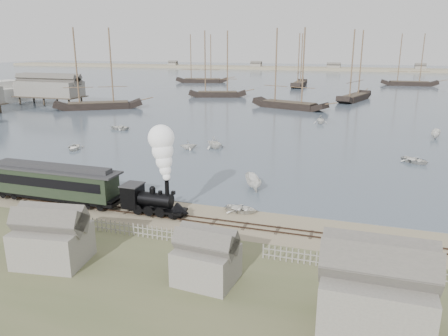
% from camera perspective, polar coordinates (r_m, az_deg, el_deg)
% --- Properties ---
extents(ground, '(600.00, 600.00, 0.00)m').
position_cam_1_polar(ground, '(42.39, 0.82, -6.26)').
color(ground, tan).
rests_on(ground, ground).
extents(harbor_water, '(600.00, 336.00, 0.06)m').
position_cam_1_polar(harbor_water, '(208.44, 15.13, 10.98)').
color(harbor_water, '#455463').
rests_on(harbor_water, ground).
extents(rail_track, '(120.00, 1.80, 0.16)m').
position_cam_1_polar(rail_track, '(40.62, -0.02, -7.22)').
color(rail_track, '#38281E').
rests_on(rail_track, ground).
extents(picket_fence_west, '(19.00, 0.10, 1.20)m').
position_cam_1_polar(picket_fence_west, '(38.91, -11.62, -8.71)').
color(picket_fence_west, slate).
rests_on(picket_fence_west, ground).
extents(picket_fence_east, '(15.00, 0.10, 1.20)m').
position_cam_1_polar(picket_fence_east, '(34.01, 17.85, -12.98)').
color(picket_fence_east, slate).
rests_on(picket_fence_east, ground).
extents(shed_left, '(5.00, 4.00, 4.10)m').
position_cam_1_polar(shed_left, '(36.37, -21.27, -11.35)').
color(shed_left, slate).
rests_on(shed_left, ground).
extents(shed_mid, '(4.00, 3.50, 3.60)m').
position_cam_1_polar(shed_mid, '(31.60, -2.28, -14.51)').
color(shed_mid, slate).
rests_on(shed_mid, ground).
extents(shed_right, '(6.00, 5.00, 5.10)m').
position_cam_1_polar(shed_right, '(28.46, 18.70, -19.23)').
color(shed_right, slate).
rests_on(shed_right, ground).
extents(far_spit, '(500.00, 20.00, 1.80)m').
position_cam_1_polar(far_spit, '(288.18, 16.12, 12.12)').
color(far_spit, gray).
rests_on(far_spit, ground).
extents(locomotive, '(6.81, 2.54, 8.49)m').
position_cam_1_polar(locomotive, '(41.57, -8.34, -1.13)').
color(locomotive, black).
rests_on(locomotive, ground).
extents(passenger_coach, '(14.69, 2.83, 3.57)m').
position_cam_1_polar(passenger_coach, '(48.49, -21.20, -1.67)').
color(passenger_coach, black).
rests_on(passenger_coach, ground).
extents(beached_dinghy, '(2.62, 3.48, 0.68)m').
position_cam_1_polar(beached_dinghy, '(43.19, 2.28, -5.35)').
color(beached_dinghy, silver).
rests_on(beached_dinghy, ground).
extents(rowboat_0, '(4.29, 3.74, 0.74)m').
position_cam_1_polar(rowboat_0, '(72.18, -19.01, 2.58)').
color(rowboat_0, silver).
rests_on(rowboat_0, harbor_water).
extents(rowboat_1, '(3.28, 3.45, 1.42)m').
position_cam_1_polar(rowboat_1, '(68.53, -4.63, 3.02)').
color(rowboat_1, silver).
rests_on(rowboat_1, harbor_water).
extents(rowboat_2, '(4.07, 3.16, 1.49)m').
position_cam_1_polar(rowboat_2, '(49.84, 3.78, -1.87)').
color(rowboat_2, silver).
rests_on(rowboat_2, harbor_water).
extents(rowboat_3, '(4.57, 4.81, 0.81)m').
position_cam_1_polar(rowboat_3, '(66.11, 23.70, 0.96)').
color(rowboat_3, silver).
rests_on(rowboat_3, harbor_water).
extents(rowboat_5, '(4.04, 2.27, 1.47)m').
position_cam_1_polar(rowboat_5, '(85.05, 25.90, 4.01)').
color(rowboat_5, silver).
rests_on(rowboat_5, harbor_water).
extents(rowboat_6, '(3.39, 4.43, 0.85)m').
position_cam_1_polar(rowboat_6, '(86.98, -13.57, 5.19)').
color(rowboat_6, silver).
rests_on(rowboat_6, harbor_water).
extents(rowboat_7, '(4.07, 3.79, 1.74)m').
position_cam_1_polar(rowboat_7, '(92.96, 12.49, 6.21)').
color(rowboat_7, silver).
rests_on(rowboat_7, harbor_water).
extents(rowboat_8, '(4.41, 4.55, 1.84)m').
position_cam_1_polar(rowboat_8, '(69.04, -1.28, 3.34)').
color(rowboat_8, silver).
rests_on(rowboat_8, harbor_water).
extents(schooner_0, '(20.89, 15.86, 20.00)m').
position_cam_1_polar(schooner_0, '(115.63, -16.40, 12.34)').
color(schooner_0, black).
rests_on(schooner_0, harbor_water).
extents(schooner_1, '(18.14, 9.28, 20.00)m').
position_cam_1_polar(schooner_1, '(136.89, -0.87, 13.42)').
color(schooner_1, black).
rests_on(schooner_1, harbor_water).
extents(schooner_2, '(20.59, 11.24, 20.00)m').
position_cam_1_polar(schooner_2, '(113.06, 8.70, 12.72)').
color(schooner_2, black).
rests_on(schooner_2, harbor_water).
extents(schooner_3, '(10.02, 20.62, 20.00)m').
position_cam_1_polar(schooner_3, '(133.40, 16.96, 12.69)').
color(schooner_3, black).
rests_on(schooner_3, harbor_water).
extents(schooner_6, '(22.56, 10.44, 20.00)m').
position_cam_1_polar(schooner_6, '(189.61, -2.92, 14.09)').
color(schooner_6, black).
rests_on(schooner_6, harbor_water).
extents(schooner_7, '(4.59, 19.50, 20.00)m').
position_cam_1_polar(schooner_7, '(173.95, 9.93, 13.72)').
color(schooner_7, black).
rests_on(schooner_7, harbor_water).
extents(schooner_8, '(21.40, 5.89, 20.00)m').
position_cam_1_polar(schooner_8, '(190.08, 23.33, 12.86)').
color(schooner_8, black).
rests_on(schooner_8, harbor_water).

